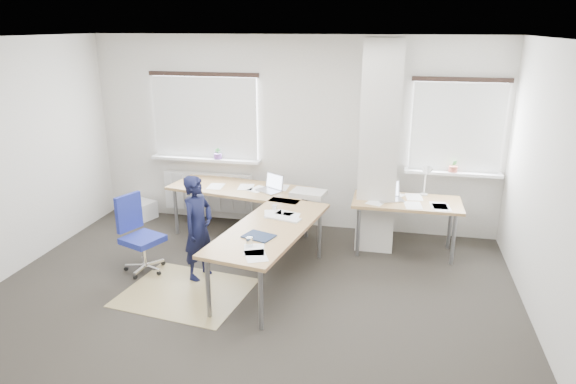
% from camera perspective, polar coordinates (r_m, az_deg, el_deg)
% --- Properties ---
extents(ground, '(6.00, 6.00, 0.00)m').
position_cam_1_polar(ground, '(5.76, -4.92, -12.48)').
color(ground, black).
rests_on(ground, ground).
extents(room_shell, '(6.04, 5.04, 2.82)m').
position_cam_1_polar(room_shell, '(5.48, -2.19, 5.68)').
color(room_shell, beige).
rests_on(room_shell, ground).
extents(floor_mat, '(1.51, 1.33, 0.01)m').
position_cam_1_polar(floor_mat, '(6.11, -11.29, -10.87)').
color(floor_mat, '#948251').
rests_on(floor_mat, ground).
extents(white_crate, '(0.53, 0.45, 0.27)m').
position_cam_1_polar(white_crate, '(8.47, -16.07, -1.86)').
color(white_crate, white).
rests_on(white_crate, ground).
extents(desk_main, '(2.40, 2.98, 0.96)m').
position_cam_1_polar(desk_main, '(6.57, -3.42, -1.78)').
color(desk_main, brown).
rests_on(desk_main, ground).
extents(desk_side, '(1.40, 0.72, 1.22)m').
position_cam_1_polar(desk_side, '(6.91, 13.06, -1.29)').
color(desk_side, brown).
rests_on(desk_side, ground).
extents(task_chair, '(0.56, 0.55, 0.96)m').
position_cam_1_polar(task_chair, '(6.63, -15.94, -6.25)').
color(task_chair, navy).
rests_on(task_chair, ground).
extents(person, '(0.42, 0.53, 1.28)m').
position_cam_1_polar(person, '(6.17, -9.96, -3.92)').
color(person, black).
rests_on(person, ground).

